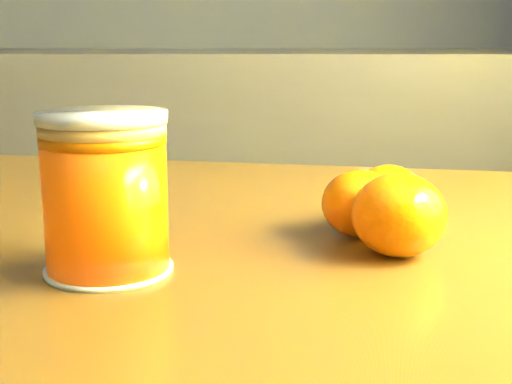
{
  "coord_description": "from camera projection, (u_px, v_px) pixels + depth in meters",
  "views": [
    {
      "loc": [
        0.91,
        -0.34,
        0.94
      ],
      "look_at": [
        0.9,
        0.16,
        0.83
      ],
      "focal_mm": 50.0,
      "sensor_mm": 36.0,
      "label": 1
    }
  ],
  "objects": [
    {
      "name": "orange_back",
      "position": [
        388.0,
        195.0,
        0.64
      ],
      "size": [
        0.08,
        0.08,
        0.05
      ],
      "primitive_type": "ellipsoid",
      "rotation": [
        0.0,
        0.0,
        0.24
      ],
      "color": "orange",
      "rests_on": "table"
    },
    {
      "name": "juice_glass",
      "position": [
        106.0,
        194.0,
        0.5
      ],
      "size": [
        0.09,
        0.09,
        0.11
      ],
      "rotation": [
        0.0,
        0.0,
        0.15
      ],
      "color": "#FF5805",
      "rests_on": "table"
    },
    {
      "name": "orange_extra",
      "position": [
        399.0,
        215.0,
        0.55
      ],
      "size": [
        0.09,
        0.09,
        0.06
      ],
      "primitive_type": "ellipsoid",
      "rotation": [
        0.0,
        0.0,
        -0.22
      ],
      "color": "orange",
      "rests_on": "table"
    },
    {
      "name": "table",
      "position": [
        304.0,
        355.0,
        0.6
      ],
      "size": [
        1.14,
        0.89,
        0.77
      ],
      "rotation": [
        0.0,
        0.0,
        -0.17
      ],
      "color": "brown",
      "rests_on": "ground"
    },
    {
      "name": "orange_front",
      "position": [
        360.0,
        203.0,
        0.6
      ],
      "size": [
        0.08,
        0.08,
        0.06
      ],
      "primitive_type": "ellipsoid",
      "rotation": [
        0.0,
        0.0,
        -0.39
      ],
      "color": "orange",
      "rests_on": "table"
    }
  ]
}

